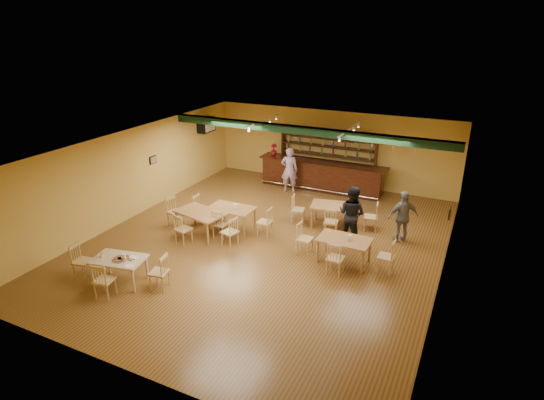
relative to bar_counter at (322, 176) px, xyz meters
The scene contains 23 objects.
floor 5.18m from the bar_counter, 88.79° to the right, with size 12.00×12.00×0.00m, color brown.
ceiling_beam 3.29m from the bar_counter, 87.35° to the right, with size 10.00×0.30×0.25m, color black.
track_rail_left 3.40m from the bar_counter, 134.02° to the right, with size 0.05×2.50×0.05m, color white.
track_rail_right 3.31m from the bar_counter, 49.24° to the right, with size 0.05×2.50×0.05m, color white.
ac_unit 5.11m from the bar_counter, 168.55° to the right, with size 0.34×0.70×0.48m, color white.
picture_left 6.49m from the bar_counter, 139.51° to the right, with size 0.04×0.34×0.28m, color black.
picture_right 6.98m from the bar_counter, 42.48° to the right, with size 0.04×0.34×0.28m, color black.
bar_counter is the anchor object (origin of this frame).
back_bar_hutch 0.85m from the bar_counter, 90.00° to the left, with size 3.95×0.40×2.28m, color black.
poinsettia 2.25m from the bar_counter, behind, with size 0.27×0.27×0.48m, color maroon.
dining_table_a 4.94m from the bar_counter, 105.77° to the right, with size 1.46×0.87×0.73m, color #A07138.
dining_table_b 3.52m from the bar_counter, 63.75° to the right, with size 1.47×0.88×0.74m, color #A07138.
dining_table_c 5.90m from the bar_counter, 109.64° to the right, with size 1.55×0.93×0.78m, color #A07138.
dining_table_d 5.89m from the bar_counter, 64.27° to the right, with size 1.43×0.86×0.71m, color #A07138.
near_table 9.07m from the bar_counter, 104.50° to the right, with size 1.29×0.83×0.69m, color tan.
pizza_tray 9.04m from the bar_counter, 103.93° to the right, with size 0.40×0.40×0.01m, color silver.
parmesan_shaker 9.31m from the bar_counter, 106.75° to the right, with size 0.07×0.07×0.11m, color #EAE5C6.
napkin_stack 8.81m from the bar_counter, 102.77° to the right, with size 0.20×0.15×0.03m, color white.
pizza_server 8.97m from the bar_counter, 103.15° to the right, with size 0.32×0.09×0.00m, color silver.
side_plate 9.13m from the bar_counter, 101.14° to the right, with size 0.22×0.22×0.01m, color white.
patron_bar 1.37m from the bar_counter, 141.63° to the right, with size 0.65×0.43×1.78m, color #794493.
patron_right_a 4.61m from the bar_counter, 59.22° to the right, with size 0.86×0.67×1.77m, color black.
patron_right_b 5.01m from the bar_counter, 41.34° to the right, with size 0.95×0.40×1.62m, color slate.
Camera 1 is at (5.42, -10.94, 6.23)m, focal length 29.66 mm.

